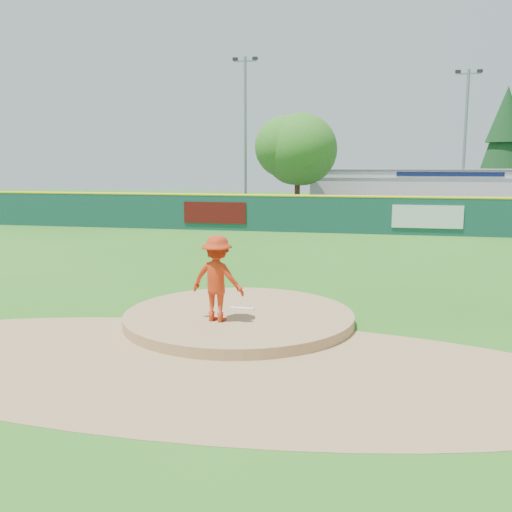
% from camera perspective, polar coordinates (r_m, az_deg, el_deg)
% --- Properties ---
extents(ground, '(120.00, 120.00, 0.00)m').
position_cam_1_polar(ground, '(13.83, -1.71, -6.65)').
color(ground, '#286B19').
rests_on(ground, ground).
extents(pitchers_mound, '(5.50, 5.50, 0.50)m').
position_cam_1_polar(pitchers_mound, '(13.83, -1.71, -6.65)').
color(pitchers_mound, '#9E774C').
rests_on(pitchers_mound, ground).
extents(pitching_rubber, '(0.60, 0.15, 0.04)m').
position_cam_1_polar(pitching_rubber, '(14.04, -1.43, -5.26)').
color(pitching_rubber, white).
rests_on(pitching_rubber, pitchers_mound).
extents(infield_dirt_arc, '(15.40, 15.40, 0.01)m').
position_cam_1_polar(infield_dirt_arc, '(11.08, -5.40, -10.79)').
color(infield_dirt_arc, '#9E774C').
rests_on(infield_dirt_arc, ground).
extents(parking_lot, '(44.00, 16.00, 0.02)m').
position_cam_1_polar(parking_lot, '(40.23, 7.33, 3.87)').
color(parking_lot, '#38383A').
rests_on(parking_lot, ground).
extents(pitcher, '(1.37, 0.95, 1.95)m').
position_cam_1_polar(pitcher, '(12.88, -3.89, -2.27)').
color(pitcher, red).
rests_on(pitcher, pitchers_mound).
extents(van, '(5.01, 3.82, 1.26)m').
position_cam_1_polar(van, '(36.65, 13.78, 4.16)').
color(van, white).
rests_on(van, parking_lot).
extents(pool_building_grp, '(15.20, 8.20, 3.31)m').
position_cam_1_polar(pool_building_grp, '(45.06, 15.56, 6.30)').
color(pool_building_grp, silver).
rests_on(pool_building_grp, ground).
extents(fence_banners, '(15.12, 0.04, 1.20)m').
position_cam_1_polar(fence_banners, '(31.13, 6.12, 4.13)').
color(fence_banners, '#510D0B').
rests_on(fence_banners, ground).
extents(playground_slide, '(1.03, 2.90, 1.60)m').
position_cam_1_polar(playground_slide, '(39.28, -11.59, 4.80)').
color(playground_slide, '#1B28ED').
rests_on(playground_slide, ground).
extents(outfield_fence, '(40.00, 0.14, 2.07)m').
position_cam_1_polar(outfield_fence, '(31.20, 6.05, 4.31)').
color(outfield_fence, '#134039').
rests_on(outfield_fence, ground).
extents(deciduous_tree, '(5.60, 5.60, 7.36)m').
position_cam_1_polar(deciduous_tree, '(38.28, 4.19, 10.46)').
color(deciduous_tree, '#382314').
rests_on(deciduous_tree, ground).
extents(conifer_tree, '(4.40, 4.40, 9.50)m').
position_cam_1_polar(conifer_tree, '(49.94, 23.64, 10.59)').
color(conifer_tree, '#382314').
rests_on(conifer_tree, ground).
extents(light_pole_left, '(1.75, 0.25, 11.00)m').
position_cam_1_polar(light_pole_left, '(41.01, -1.08, 12.50)').
color(light_pole_left, gray).
rests_on(light_pole_left, ground).
extents(light_pole_right, '(1.75, 0.25, 10.00)m').
position_cam_1_polar(light_pole_right, '(42.37, 20.18, 11.15)').
color(light_pole_right, gray).
rests_on(light_pole_right, ground).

